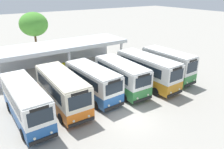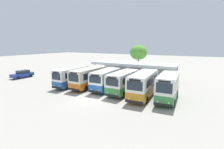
{
  "view_description": "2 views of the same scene",
  "coord_description": "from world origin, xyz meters",
  "px_view_note": "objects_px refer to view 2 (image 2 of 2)",
  "views": [
    {
      "loc": [
        -9.96,
        -12.0,
        10.19
      ],
      "look_at": [
        2.2,
        6.31,
        1.42
      ],
      "focal_mm": 34.89,
      "sensor_mm": 36.0,
      "label": 1
    },
    {
      "loc": [
        12.25,
        -16.79,
        7.24
      ],
      "look_at": [
        0.39,
        5.01,
        2.58
      ],
      "focal_mm": 26.33,
      "sensor_mm": 36.0,
      "label": 2
    }
  ],
  "objects_px": {
    "parked_car_flank": "(22,74)",
    "waiting_chair_middle_seat": "(137,77)",
    "city_bus_fourth_amber": "(123,81)",
    "city_bus_second_in_row": "(89,77)",
    "city_bus_fifth_blue": "(144,84)",
    "waiting_chair_second_from_end": "(134,77)",
    "city_bus_nearest_orange": "(73,76)",
    "city_bus_far_end_green": "(168,86)",
    "city_bus_middle_cream": "(106,79)",
    "waiting_chair_end_by_column": "(132,77)"
  },
  "relations": [
    {
      "from": "parked_car_flank",
      "to": "waiting_chair_middle_seat",
      "type": "distance_m",
      "value": 24.52
    },
    {
      "from": "city_bus_fourth_amber",
      "to": "city_bus_second_in_row",
      "type": "bearing_deg",
      "value": 178.96
    },
    {
      "from": "city_bus_fifth_blue",
      "to": "waiting_chair_second_from_end",
      "type": "relative_size",
      "value": 9.36
    },
    {
      "from": "parked_car_flank",
      "to": "city_bus_nearest_orange",
      "type": "bearing_deg",
      "value": 0.65
    },
    {
      "from": "city_bus_fifth_blue",
      "to": "city_bus_far_end_green",
      "type": "distance_m",
      "value": 3.2
    },
    {
      "from": "city_bus_nearest_orange",
      "to": "waiting_chair_second_from_end",
      "type": "xyz_separation_m",
      "value": [
        7.68,
        9.91,
        -1.23
      ]
    },
    {
      "from": "waiting_chair_middle_seat",
      "to": "city_bus_middle_cream",
      "type": "bearing_deg",
      "value": -101.09
    },
    {
      "from": "city_bus_second_in_row",
      "to": "waiting_chair_middle_seat",
      "type": "height_order",
      "value": "city_bus_second_in_row"
    },
    {
      "from": "city_bus_middle_cream",
      "to": "city_bus_fifth_blue",
      "type": "bearing_deg",
      "value": -6.23
    },
    {
      "from": "city_bus_middle_cream",
      "to": "city_bus_second_in_row",
      "type": "bearing_deg",
      "value": -176.57
    },
    {
      "from": "city_bus_far_end_green",
      "to": "city_bus_fifth_blue",
      "type": "bearing_deg",
      "value": 179.85
    },
    {
      "from": "city_bus_nearest_orange",
      "to": "city_bus_middle_cream",
      "type": "height_order",
      "value": "city_bus_nearest_orange"
    },
    {
      "from": "city_bus_fifth_blue",
      "to": "waiting_chair_end_by_column",
      "type": "relative_size",
      "value": 9.36
    },
    {
      "from": "parked_car_flank",
      "to": "waiting_chair_second_from_end",
      "type": "relative_size",
      "value": 5.23
    },
    {
      "from": "city_bus_fourth_amber",
      "to": "waiting_chair_second_from_end",
      "type": "bearing_deg",
      "value": 101.28
    },
    {
      "from": "waiting_chair_middle_seat",
      "to": "parked_car_flank",
      "type": "bearing_deg",
      "value": -155.44
    },
    {
      "from": "city_bus_middle_cream",
      "to": "waiting_chair_end_by_column",
      "type": "bearing_deg",
      "value": 85.8
    },
    {
      "from": "city_bus_fourth_amber",
      "to": "waiting_chair_end_by_column",
      "type": "relative_size",
      "value": 8.29
    },
    {
      "from": "city_bus_middle_cream",
      "to": "city_bus_fourth_amber",
      "type": "distance_m",
      "value": 3.22
    },
    {
      "from": "city_bus_fourth_amber",
      "to": "parked_car_flank",
      "type": "xyz_separation_m",
      "value": [
        -23.64,
        -0.4,
        -0.92
      ]
    },
    {
      "from": "waiting_chair_end_by_column",
      "to": "waiting_chair_middle_seat",
      "type": "bearing_deg",
      "value": 5.89
    },
    {
      "from": "parked_car_flank",
      "to": "city_bus_fourth_amber",
      "type": "bearing_deg",
      "value": 0.96
    },
    {
      "from": "city_bus_middle_cream",
      "to": "waiting_chair_second_from_end",
      "type": "relative_size",
      "value": 8.19
    },
    {
      "from": "waiting_chair_middle_seat",
      "to": "waiting_chair_second_from_end",
      "type": "bearing_deg",
      "value": -168.04
    },
    {
      "from": "city_bus_second_in_row",
      "to": "parked_car_flank",
      "type": "xyz_separation_m",
      "value": [
        -17.24,
        -0.51,
        -0.97
      ]
    },
    {
      "from": "city_bus_fourth_amber",
      "to": "city_bus_fifth_blue",
      "type": "distance_m",
      "value": 3.23
    },
    {
      "from": "waiting_chair_second_from_end",
      "to": "waiting_chair_end_by_column",
      "type": "bearing_deg",
      "value": 179.69
    },
    {
      "from": "city_bus_fourth_amber",
      "to": "waiting_chair_second_from_end",
      "type": "height_order",
      "value": "city_bus_fourth_amber"
    },
    {
      "from": "city_bus_second_in_row",
      "to": "waiting_chair_middle_seat",
      "type": "xyz_separation_m",
      "value": [
        5.07,
        9.68,
        -1.27
      ]
    },
    {
      "from": "city_bus_fifth_blue",
      "to": "waiting_chair_end_by_column",
      "type": "height_order",
      "value": "city_bus_fifth_blue"
    },
    {
      "from": "city_bus_middle_cream",
      "to": "waiting_chair_middle_seat",
      "type": "distance_m",
      "value": 9.74
    },
    {
      "from": "city_bus_second_in_row",
      "to": "waiting_chair_end_by_column",
      "type": "bearing_deg",
      "value": 67.84
    },
    {
      "from": "city_bus_nearest_orange",
      "to": "waiting_chair_middle_seat",
      "type": "xyz_separation_m",
      "value": [
        8.27,
        10.03,
        -1.23
      ]
    },
    {
      "from": "city_bus_second_in_row",
      "to": "waiting_chair_end_by_column",
      "type": "distance_m",
      "value": 10.4
    },
    {
      "from": "city_bus_far_end_green",
      "to": "waiting_chair_middle_seat",
      "type": "xyz_separation_m",
      "value": [
        -7.75,
        10.2,
        -1.36
      ]
    },
    {
      "from": "city_bus_far_end_green",
      "to": "waiting_chair_end_by_column",
      "type": "relative_size",
      "value": 7.79
    },
    {
      "from": "city_bus_second_in_row",
      "to": "city_bus_far_end_green",
      "type": "bearing_deg",
      "value": -2.31
    },
    {
      "from": "city_bus_fourth_amber",
      "to": "parked_car_flank",
      "type": "distance_m",
      "value": 23.67
    },
    {
      "from": "city_bus_nearest_orange",
      "to": "waiting_chair_second_from_end",
      "type": "bearing_deg",
      "value": 52.21
    },
    {
      "from": "city_bus_fourth_amber",
      "to": "waiting_chair_end_by_column",
      "type": "distance_m",
      "value": 10.07
    },
    {
      "from": "city_bus_nearest_orange",
      "to": "city_bus_far_end_green",
      "type": "height_order",
      "value": "city_bus_far_end_green"
    },
    {
      "from": "city_bus_middle_cream",
      "to": "waiting_chair_end_by_column",
      "type": "xyz_separation_m",
      "value": [
        0.69,
        9.37,
        -1.22
      ]
    },
    {
      "from": "waiting_chair_end_by_column",
      "to": "waiting_chair_second_from_end",
      "type": "xyz_separation_m",
      "value": [
        0.59,
        -0.0,
        0.0
      ]
    },
    {
      "from": "city_bus_fourth_amber",
      "to": "parked_car_flank",
      "type": "bearing_deg",
      "value": -179.04
    },
    {
      "from": "city_bus_second_in_row",
      "to": "city_bus_far_end_green",
      "type": "height_order",
      "value": "city_bus_far_end_green"
    },
    {
      "from": "city_bus_far_end_green",
      "to": "city_bus_fourth_amber",
      "type": "bearing_deg",
      "value": 176.43
    },
    {
      "from": "city_bus_middle_cream",
      "to": "city_bus_fourth_amber",
      "type": "bearing_deg",
      "value": -5.51
    },
    {
      "from": "city_bus_fourth_amber",
      "to": "parked_car_flank",
      "type": "relative_size",
      "value": 1.58
    },
    {
      "from": "city_bus_far_end_green",
      "to": "waiting_chair_middle_seat",
      "type": "bearing_deg",
      "value": 127.25
    },
    {
      "from": "city_bus_fifth_blue",
      "to": "city_bus_far_end_green",
      "type": "xyz_separation_m",
      "value": [
        3.2,
        -0.01,
        0.02
      ]
    }
  ]
}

